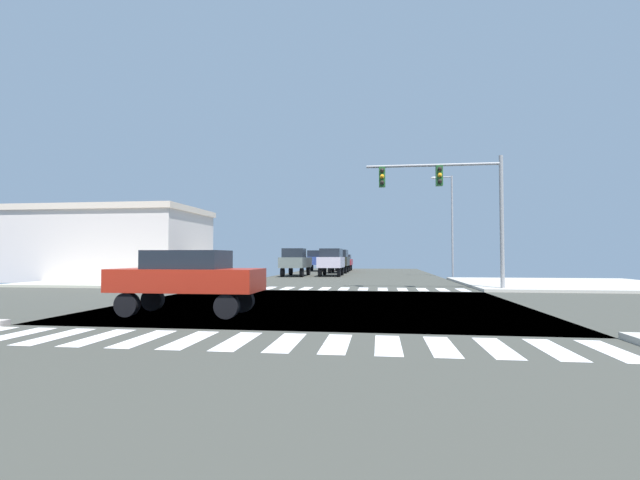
{
  "coord_description": "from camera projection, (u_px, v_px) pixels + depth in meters",
  "views": [
    {
      "loc": [
        2.09,
        -16.07,
        1.72
      ],
      "look_at": [
        -1.54,
        11.27,
        2.7
      ],
      "focal_mm": 25.13,
      "sensor_mm": 36.0,
      "label": 1
    }
  ],
  "objects": [
    {
      "name": "bank_building",
      "position": [
        115.0,
        244.0,
        31.59
      ],
      "size": [
        13.45,
        7.69,
        5.06
      ],
      "color": "beige",
      "rests_on": "ground"
    },
    {
      "name": "sedan_crossing_1",
      "position": [
        344.0,
        261.0,
        51.85
      ],
      "size": [
        1.8,
        4.3,
        1.88
      ],
      "rotation": [
        0.0,
        0.0,
        3.14
      ],
      "color": "black",
      "rests_on": "ground"
    },
    {
      "name": "suv_middle_4",
      "position": [
        339.0,
        259.0,
        45.41
      ],
      "size": [
        1.96,
        4.6,
        2.34
      ],
      "rotation": [
        0.0,
        0.0,
        3.14
      ],
      "color": "black",
      "rests_on": "ground"
    },
    {
      "name": "crosswalk_far",
      "position": [
        334.0,
        289.0,
        23.4
      ],
      "size": [
        13.5,
        2.0,
        0.01
      ],
      "color": "white",
      "rests_on": "ground"
    },
    {
      "name": "suv_nearside_1",
      "position": [
        317.0,
        259.0,
        50.93
      ],
      "size": [
        1.96,
        4.6,
        2.34
      ],
      "rotation": [
        0.0,
        0.0,
        3.14
      ],
      "color": "black",
      "rests_on": "ground"
    },
    {
      "name": "suv_leading_3",
      "position": [
        331.0,
        260.0,
        38.38
      ],
      "size": [
        1.96,
        4.6,
        2.34
      ],
      "rotation": [
        0.0,
        0.0,
        3.14
      ],
      "color": "black",
      "rests_on": "ground"
    },
    {
      "name": "street_lamp",
      "position": [
        449.0,
        216.0,
        36.86
      ],
      "size": [
        1.78,
        0.32,
        8.35
      ],
      "color": "gray",
      "rests_on": "ground"
    },
    {
      "name": "ground",
      "position": [
        321.0,
        304.0,
        16.13
      ],
      "size": [
        90.0,
        90.0,
        0.05
      ],
      "color": "#3C3C35"
    },
    {
      "name": "sidewalk_corner_ne",
      "position": [
        566.0,
        284.0,
        26.31
      ],
      "size": [
        12.0,
        12.0,
        0.14
      ],
      "color": "#B2ADA3",
      "rests_on": "ground"
    },
    {
      "name": "crosswalk_near",
      "position": [
        262.0,
        342.0,
        8.94
      ],
      "size": [
        13.5,
        2.0,
        0.01
      ],
      "color": "white",
      "rests_on": "ground"
    },
    {
      "name": "pickup_trailing_1",
      "position": [
        296.0,
        261.0,
        38.14
      ],
      "size": [
        2.0,
        5.1,
        2.35
      ],
      "rotation": [
        0.0,
        0.0,
        3.14
      ],
      "color": "black",
      "rests_on": "ground"
    },
    {
      "name": "sidewalk_corner_nw",
      "position": [
        151.0,
        281.0,
        29.74
      ],
      "size": [
        12.0,
        12.0,
        0.14
      ],
      "color": "#B8B5A1",
      "rests_on": "ground"
    },
    {
      "name": "sedan_inner_3",
      "position": [
        188.0,
        276.0,
        13.17
      ],
      "size": [
        4.3,
        1.8,
        1.88
      ],
      "rotation": [
        0.0,
        0.0,
        1.57
      ],
      "color": "black",
      "rests_on": "ground"
    },
    {
      "name": "traffic_signal_mast",
      "position": [
        448.0,
        191.0,
        22.43
      ],
      "size": [
        6.74,
        0.55,
        6.7
      ],
      "color": "gray",
      "rests_on": "ground"
    }
  ]
}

